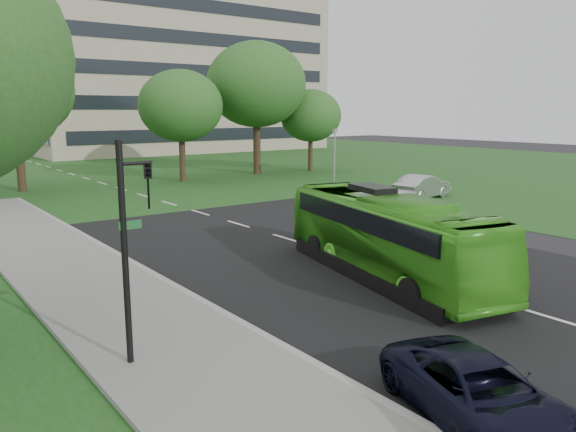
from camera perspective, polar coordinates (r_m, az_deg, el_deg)
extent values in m
plane|color=black|center=(20.45, 10.00, -5.31)|extent=(160.00, 160.00, 0.00)
cube|color=black|center=(36.77, -13.32, 1.67)|extent=(14.00, 120.00, 0.01)
cube|color=black|center=(31.43, -8.91, 0.34)|extent=(80.00, 12.00, 0.01)
cube|color=silver|center=(32.30, -9.75, 0.61)|extent=(0.15, 90.00, 0.01)
cube|color=gray|center=(12.41, 4.11, -15.65)|extent=(0.25, 60.00, 0.15)
cube|color=slate|center=(11.29, -4.41, -18.48)|extent=(4.00, 60.00, 0.14)
cube|color=#1A4A18|center=(60.37, -22.96, 4.53)|extent=(120.00, 60.00, 0.01)
cube|color=#9E927A|center=(83.99, -11.44, 15.18)|extent=(40.00, 20.00, 25.00)
cube|color=black|center=(75.11, -7.99, 15.85)|extent=(36.80, 0.10, 23.00)
cube|color=black|center=(77.43, -25.40, 14.79)|extent=(0.10, 18.40, 23.00)
cylinder|color=black|center=(43.38, -25.54, 4.78)|extent=(0.57, 0.57, 3.82)
ellipsoid|color=#29511B|center=(43.25, -26.08, 11.43)|extent=(7.85, 7.85, 6.67)
cylinder|color=black|center=(45.53, -10.67, 5.54)|extent=(0.50, 0.50, 3.31)
ellipsoid|color=#29511B|center=(45.37, -10.86, 10.95)|extent=(6.59, 6.59, 5.60)
cylinder|color=black|center=(50.24, -3.17, 6.75)|extent=(0.65, 0.65, 4.33)
ellipsoid|color=#29511B|center=(50.18, -3.24, 13.20)|extent=(8.71, 8.71, 7.40)
cylinder|color=black|center=(52.71, 2.29, 6.14)|extent=(0.43, 0.43, 2.87)
ellipsoid|color=#29511B|center=(52.55, 2.32, 10.16)|extent=(5.65, 5.65, 4.80)
imported|color=green|center=(19.19, 10.02, -2.05)|extent=(4.54, 10.33, 2.80)
imported|color=#A6A7AB|center=(37.00, 13.48, 2.92)|extent=(4.91, 2.41, 1.55)
imported|color=black|center=(11.07, 18.89, -16.65)|extent=(3.15, 4.67, 1.19)
cylinder|color=black|center=(12.41, -16.23, -4.13)|extent=(0.14, 0.14, 4.98)
cylinder|color=black|center=(12.19, -15.18, 5.20)|extent=(0.70, 0.08, 0.08)
imported|color=black|center=(12.34, -14.00, 2.98)|extent=(0.20, 0.23, 1.00)
cube|color=#195926|center=(12.30, -15.75, -0.89)|extent=(0.50, 0.04, 0.18)
cylinder|color=gray|center=(44.76, 4.74, 5.99)|extent=(0.12, 0.12, 3.92)
cube|color=gray|center=(44.64, 4.78, 8.63)|extent=(0.39, 0.35, 0.29)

